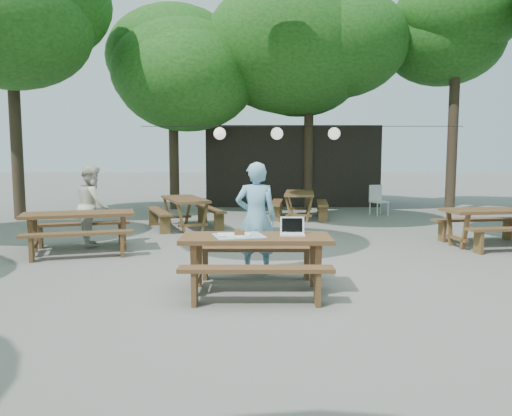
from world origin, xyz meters
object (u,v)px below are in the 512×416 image
object	(u,v)px
woman	(256,218)
plastic_chair	(379,207)
picnic_table_nw	(79,232)
main_picnic_table	(256,263)
second_person	(93,205)

from	to	relation	value
woman	plastic_chair	bearing A→B (deg)	-114.33
picnic_table_nw	plastic_chair	world-z (taller)	plastic_chair
picnic_table_nw	woman	xyz separation A→B (m)	(3.32, -1.67, 0.47)
woman	plastic_chair	distance (m)	8.21
main_picnic_table	picnic_table_nw	size ratio (longest dim) A/B	0.88
plastic_chair	main_picnic_table	bearing A→B (deg)	-135.41
main_picnic_table	plastic_chair	size ratio (longest dim) A/B	2.22
main_picnic_table	second_person	bearing A→B (deg)	134.24
picnic_table_nw	woman	size ratio (longest dim) A/B	1.32
picnic_table_nw	second_person	distance (m)	0.83
woman	second_person	bearing A→B (deg)	-33.59
plastic_chair	woman	bearing A→B (deg)	-138.21
main_picnic_table	woman	xyz separation A→B (m)	(-0.00, 0.98, 0.47)
main_picnic_table	picnic_table_nw	world-z (taller)	same
second_person	plastic_chair	bearing A→B (deg)	-75.61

